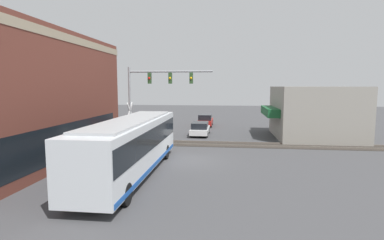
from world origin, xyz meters
TOP-DOWN VIEW (x-y plane):
  - ground_plane at (0.00, 0.00)m, footprint 120.00×120.00m
  - brick_building at (-1.66, 12.53)m, footprint 16.68×10.14m
  - shop_building at (10.88, -11.22)m, footprint 8.76×8.74m
  - city_bus at (-3.80, 2.80)m, footprint 12.43×2.59m
  - traffic_signal_gantry at (4.44, 3.49)m, footprint 0.42×7.14m
  - crossing_signal at (4.13, 5.54)m, footprint 1.41×1.18m
  - rail_track_near at (6.00, 0.00)m, footprint 2.60×60.00m
  - parked_car_white at (10.82, 0.20)m, footprint 4.50×1.82m
  - parked_car_red at (18.16, 0.20)m, footprint 4.51×1.82m

SIDE VIEW (x-z plane):
  - ground_plane at x=0.00m, z-range 0.00..0.00m
  - rail_track_near at x=6.00m, z-range -0.05..0.10m
  - parked_car_white at x=10.82m, z-range -0.04..1.34m
  - parked_car_red at x=18.16m, z-range -0.06..1.48m
  - city_bus at x=-3.80m, z-range 0.18..3.46m
  - crossing_signal at x=4.13m, z-range 0.39..4.20m
  - shop_building at x=10.88m, z-range 0.00..5.11m
  - brick_building at x=-1.66m, z-range 0.00..8.74m
  - traffic_signal_gantry at x=4.44m, z-range 1.62..8.37m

